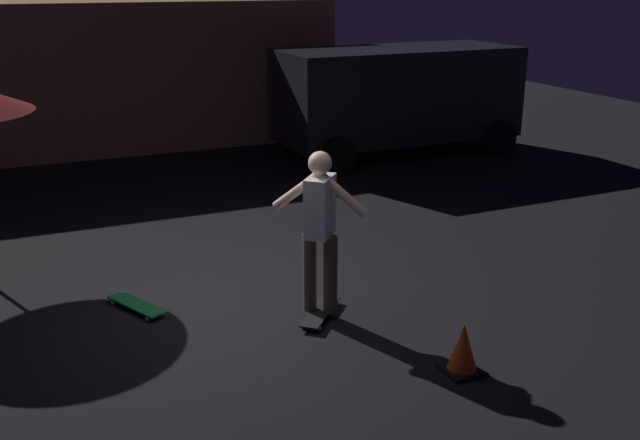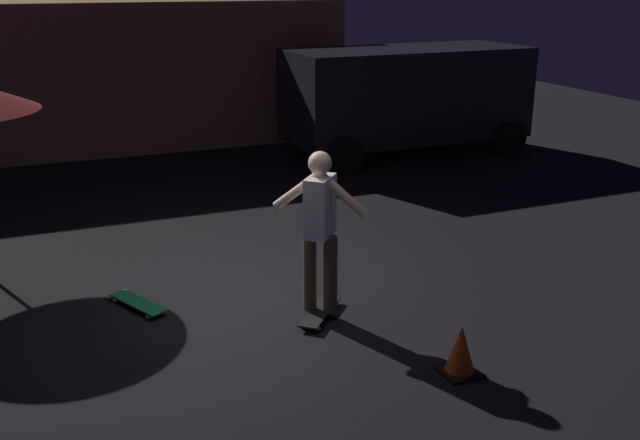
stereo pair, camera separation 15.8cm
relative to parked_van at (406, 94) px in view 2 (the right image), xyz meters
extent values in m
plane|color=black|center=(-4.94, -5.47, -1.16)|extent=(28.00, 28.00, 0.00)
cube|color=#AD7F56|center=(-5.91, 3.41, 0.27)|extent=(10.77, 3.31, 2.86)
cube|color=black|center=(-0.01, 0.00, 0.02)|extent=(4.63, 1.98, 1.70)
cube|color=black|center=(2.27, 0.04, 0.37)|extent=(0.09, 1.75, 0.64)
cylinder|color=black|center=(1.72, 1.02, -0.83)|extent=(0.66, 0.23, 0.66)
cylinder|color=black|center=(1.76, -0.96, -0.83)|extent=(0.66, 0.23, 0.66)
cylinder|color=black|center=(-1.78, 0.96, -0.83)|extent=(0.66, 0.23, 0.66)
cylinder|color=black|center=(-1.74, -1.02, -0.83)|extent=(0.66, 0.23, 0.66)
cube|color=black|center=(-4.28, -6.08, -1.10)|extent=(0.67, 0.72, 0.02)
sphere|color=silver|center=(-4.15, -5.79, -1.13)|extent=(0.05, 0.05, 0.05)
sphere|color=silver|center=(-4.02, -5.91, -1.13)|extent=(0.05, 0.05, 0.05)
sphere|color=silver|center=(-4.54, -6.24, -1.13)|extent=(0.05, 0.05, 0.05)
sphere|color=silver|center=(-4.42, -6.36, -1.13)|extent=(0.05, 0.05, 0.05)
cube|color=green|center=(-5.98, -5.16, -1.10)|extent=(0.52, 0.79, 0.02)
sphere|color=silver|center=(-5.77, -5.39, -1.13)|extent=(0.05, 0.05, 0.05)
sphere|color=silver|center=(-5.92, -5.46, -1.13)|extent=(0.05, 0.05, 0.05)
sphere|color=silver|center=(-6.03, -4.85, -1.13)|extent=(0.05, 0.05, 0.05)
sphere|color=silver|center=(-6.18, -4.92, -1.13)|extent=(0.05, 0.05, 0.05)
cylinder|color=brown|center=(-4.36, -6.00, -0.68)|extent=(0.14, 0.14, 0.82)
cylinder|color=brown|center=(-4.20, -6.15, -0.68)|extent=(0.14, 0.14, 0.82)
cube|color=white|center=(-4.28, -6.08, 0.03)|extent=(0.42, 0.43, 0.60)
sphere|color=beige|center=(-4.28, -6.08, 0.46)|extent=(0.23, 0.23, 0.23)
cylinder|color=beige|center=(-4.45, -5.93, 0.18)|extent=(0.47, 0.43, 0.46)
cylinder|color=beige|center=(-4.12, -6.22, 0.18)|extent=(0.47, 0.43, 0.46)
cube|color=black|center=(-3.56, -7.57, -1.15)|extent=(0.34, 0.34, 0.03)
cone|color=#EA5914|center=(-3.56, -7.57, -0.93)|extent=(0.28, 0.28, 0.46)
camera|label=1|loc=(-6.98, -12.26, 2.17)|focal=40.76mm
camera|label=2|loc=(-6.84, -12.32, 2.17)|focal=40.76mm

